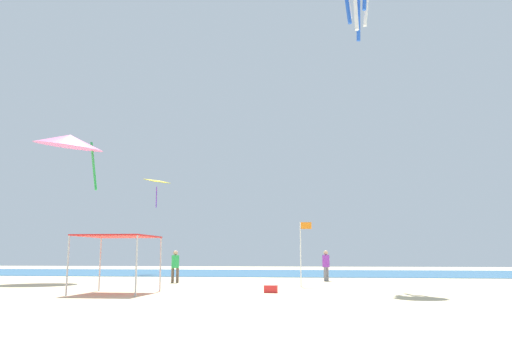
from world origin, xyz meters
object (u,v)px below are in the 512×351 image
at_px(canopy_tent, 118,238).
at_px(person_leftmost, 326,263).
at_px(person_near_tent, 175,264).
at_px(kite_diamond_yellow, 157,183).
at_px(banner_flag, 302,247).
at_px(cooler_box, 271,289).
at_px(kite_delta_pink, 70,141).

distance_m(canopy_tent, person_leftmost, 14.78).
relative_size(person_near_tent, person_leftmost, 0.99).
height_order(canopy_tent, person_near_tent, canopy_tent).
bearing_deg(person_leftmost, person_near_tent, -44.55).
distance_m(person_near_tent, kite_diamond_yellow, 17.11).
relative_size(banner_flag, cooler_box, 5.73).
bearing_deg(person_near_tent, kite_delta_pink, -166.90).
relative_size(person_near_tent, kite_diamond_yellow, 0.72).
xyz_separation_m(banner_flag, kite_delta_pink, (-14.84, 3.43, 6.81)).
height_order(person_leftmost, kite_diamond_yellow, kite_diamond_yellow).
distance_m(person_near_tent, kite_delta_pink, 10.61).
xyz_separation_m(person_near_tent, cooler_box, (6.41, -7.54, -0.92)).
xyz_separation_m(banner_flag, cooler_box, (-1.15, -4.60, -1.82)).
bearing_deg(cooler_box, person_leftmost, 77.55).
bearing_deg(banner_flag, kite_diamond_yellow, 128.26).
bearing_deg(kite_diamond_yellow, person_near_tent, 60.55).
distance_m(canopy_tent, person_near_tent, 8.74).
bearing_deg(canopy_tent, kite_diamond_yellow, 104.86).
bearing_deg(kite_delta_pink, kite_diamond_yellow, -153.02).
distance_m(person_leftmost, banner_flag, 6.31).
relative_size(kite_delta_pink, kite_diamond_yellow, 2.29).
xyz_separation_m(canopy_tent, person_leftmost, (8.77, 11.84, -1.17)).
relative_size(canopy_tent, cooler_box, 5.38).
relative_size(canopy_tent, person_leftmost, 1.63).
height_order(person_near_tent, kite_delta_pink, kite_delta_pink).
height_order(canopy_tent, kite_diamond_yellow, kite_diamond_yellow).
distance_m(cooler_box, kite_diamond_yellow, 26.45).
bearing_deg(person_leftmost, canopy_tent, -10.99).
relative_size(person_near_tent, kite_delta_pink, 0.31).
height_order(cooler_box, kite_delta_pink, kite_delta_pink).
bearing_deg(cooler_box, kite_delta_pink, 149.62).
bearing_deg(banner_flag, kite_delta_pink, 166.99).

